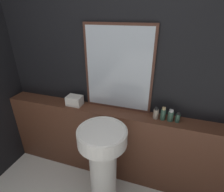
% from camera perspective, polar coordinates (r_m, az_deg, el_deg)
% --- Properties ---
extents(wall_back, '(8.00, 0.06, 2.50)m').
position_cam_1_polar(wall_back, '(1.85, 2.77, 6.66)').
color(wall_back, black).
rests_on(wall_back, ground_plane).
extents(vanity_counter, '(2.70, 0.22, 0.89)m').
position_cam_1_polar(vanity_counter, '(2.14, 1.26, -15.38)').
color(vanity_counter, '#512D1E').
rests_on(vanity_counter, ground_plane).
extents(pedestal_sink, '(0.45, 0.45, 0.93)m').
position_cam_1_polar(pedestal_sink, '(1.79, -2.99, -20.20)').
color(pedestal_sink, silver).
rests_on(pedestal_sink, ground_plane).
extents(mirror, '(0.71, 0.03, 0.88)m').
position_cam_1_polar(mirror, '(1.78, 2.02, 8.63)').
color(mirror, '#47281E').
rests_on(mirror, vanity_counter).
extents(towel_stack, '(0.17, 0.13, 0.11)m').
position_cam_1_polar(towel_stack, '(2.03, -12.11, -1.46)').
color(towel_stack, silver).
rests_on(towel_stack, vanity_counter).
extents(shampoo_bottle, '(0.05, 0.05, 0.12)m').
position_cam_1_polar(shampoo_bottle, '(1.79, 14.13, -5.54)').
color(shampoo_bottle, gray).
rests_on(shampoo_bottle, vanity_counter).
extents(conditioner_bottle, '(0.05, 0.05, 0.14)m').
position_cam_1_polar(conditioner_bottle, '(1.79, 16.35, -5.64)').
color(conditioner_bottle, '#2D4C3D').
rests_on(conditioner_bottle, vanity_counter).
extents(lotion_bottle, '(0.05, 0.05, 0.12)m').
position_cam_1_polar(lotion_bottle, '(1.80, 18.57, -6.13)').
color(lotion_bottle, '#2D4C3D').
rests_on(lotion_bottle, vanity_counter).
extents(body_wash_bottle, '(0.04, 0.04, 0.10)m').
position_cam_1_polar(body_wash_bottle, '(1.80, 20.65, -6.66)').
color(body_wash_bottle, '#2D4C3D').
rests_on(body_wash_bottle, vanity_counter).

